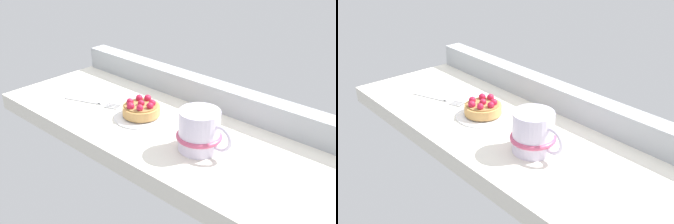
% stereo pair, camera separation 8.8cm
% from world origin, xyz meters
% --- Properties ---
extents(ground_plane, '(0.88, 0.35, 0.04)m').
position_xyz_m(ground_plane, '(0.00, 0.00, -0.02)').
color(ground_plane, silver).
extents(window_rail_back, '(0.86, 0.05, 0.06)m').
position_xyz_m(window_rail_back, '(0.00, 0.15, 0.03)').
color(window_rail_back, '#9EA3A8').
rests_on(window_rail_back, ground_plane).
extents(dessert_plate, '(0.13, 0.13, 0.01)m').
position_xyz_m(dessert_plate, '(-0.07, -0.02, 0.00)').
color(dessert_plate, white).
rests_on(dessert_plate, ground_plane).
extents(raspberry_tart, '(0.09, 0.09, 0.04)m').
position_xyz_m(raspberry_tart, '(-0.07, -0.02, 0.02)').
color(raspberry_tart, tan).
rests_on(raspberry_tart, dessert_plate).
extents(coffee_mug, '(0.13, 0.09, 0.09)m').
position_xyz_m(coffee_mug, '(0.12, -0.04, 0.04)').
color(coffee_mug, silver).
rests_on(coffee_mug, ground_plane).
extents(dessert_fork, '(0.15, 0.07, 0.01)m').
position_xyz_m(dessert_fork, '(-0.22, -0.05, 0.00)').
color(dessert_fork, '#B7B7BC').
rests_on(dessert_fork, ground_plane).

